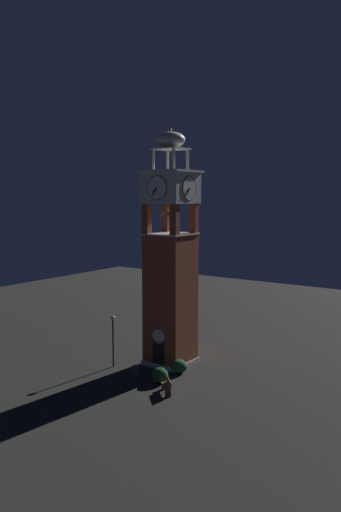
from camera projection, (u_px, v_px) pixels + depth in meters
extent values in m
plane|color=#2A2925|center=(170.00, 363.00, 41.04)|extent=(80.00, 80.00, 0.00)
cube|color=brown|center=(170.00, 300.00, 40.43)|extent=(3.18, 3.18, 10.31)
cube|color=beige|center=(170.00, 361.00, 41.02)|extent=(3.38, 3.38, 0.35)
cube|color=black|center=(159.00, 354.00, 39.60)|extent=(1.10, 0.04, 2.20)
cylinder|color=beige|center=(158.00, 337.00, 39.43)|extent=(1.10, 0.04, 1.10)
cube|color=brown|center=(147.00, 219.00, 39.36)|extent=(0.56, 0.56, 2.41)
cube|color=brown|center=(175.00, 220.00, 37.86)|extent=(0.56, 0.56, 2.41)
cube|color=brown|center=(167.00, 218.00, 41.49)|extent=(0.56, 0.56, 2.41)
cube|color=brown|center=(194.00, 219.00, 39.99)|extent=(0.56, 0.56, 2.41)
cube|color=beige|center=(170.00, 234.00, 39.81)|extent=(3.34, 3.34, 0.12)
cone|color=brown|center=(179.00, 215.00, 39.27)|extent=(0.53, 0.53, 0.39)
cone|color=brown|center=(178.00, 214.00, 39.99)|extent=(0.58, 0.58, 0.42)
cone|color=brown|center=(171.00, 214.00, 40.34)|extent=(0.41, 0.41, 0.41)
cone|color=brown|center=(162.00, 214.00, 39.96)|extent=(0.46, 0.46, 0.47)
cone|color=brown|center=(162.00, 215.00, 39.40)|extent=(0.53, 0.53, 0.43)
cone|color=brown|center=(168.00, 215.00, 38.94)|extent=(0.42, 0.42, 0.43)
cube|color=beige|center=(170.00, 188.00, 39.39)|extent=(3.42, 3.42, 2.36)
cylinder|color=white|center=(157.00, 188.00, 37.99)|extent=(1.79, 0.05, 1.79)
torus|color=black|center=(157.00, 188.00, 37.99)|extent=(1.82, 0.06, 1.82)
cube|color=black|center=(155.00, 190.00, 38.05)|extent=(0.39, 0.03, 0.37)
cube|color=black|center=(154.00, 192.00, 38.09)|extent=(0.48, 0.03, 0.61)
cylinder|color=white|center=(183.00, 188.00, 40.80)|extent=(1.79, 0.05, 1.79)
torus|color=black|center=(183.00, 188.00, 40.80)|extent=(1.82, 0.06, 1.82)
cube|color=black|center=(182.00, 190.00, 40.96)|extent=(0.39, 0.03, 0.37)
cube|color=black|center=(181.00, 192.00, 41.00)|extent=(0.48, 0.03, 0.61)
cylinder|color=white|center=(153.00, 188.00, 40.38)|extent=(0.05, 1.79, 1.79)
torus|color=black|center=(153.00, 188.00, 40.38)|extent=(0.06, 1.82, 1.82)
cube|color=black|center=(151.00, 190.00, 40.30)|extent=(0.03, 0.39, 0.37)
cube|color=black|center=(150.00, 192.00, 40.27)|extent=(0.03, 0.48, 0.61)
cylinder|color=white|center=(189.00, 188.00, 38.40)|extent=(0.05, 1.79, 1.79)
torus|color=black|center=(189.00, 188.00, 38.40)|extent=(0.06, 1.82, 1.82)
cube|color=black|center=(189.00, 190.00, 38.25)|extent=(0.03, 0.39, 0.37)
cube|color=black|center=(188.00, 192.00, 38.22)|extent=(0.03, 0.48, 0.61)
cube|color=beige|center=(170.00, 171.00, 39.24)|extent=(3.78, 3.78, 0.16)
cylinder|color=beige|center=(153.00, 160.00, 38.91)|extent=(0.22, 0.22, 1.57)
cylinder|color=beige|center=(174.00, 159.00, 37.84)|extent=(0.22, 0.22, 1.57)
cylinder|color=beige|center=(168.00, 161.00, 40.44)|extent=(0.22, 0.22, 1.57)
cylinder|color=beige|center=(188.00, 160.00, 39.36)|extent=(0.22, 0.22, 1.57)
cube|color=beige|center=(170.00, 149.00, 39.04)|extent=(2.32, 2.32, 0.12)
ellipsoid|color=beige|center=(170.00, 140.00, 38.96)|extent=(2.24, 2.24, 1.23)
sphere|color=#B79338|center=(170.00, 130.00, 38.87)|extent=(0.24, 0.24, 0.24)
cube|color=brown|center=(166.00, 386.00, 34.81)|extent=(1.45, 1.44, 0.06)
cube|color=brown|center=(169.00, 382.00, 34.81)|extent=(1.17, 1.16, 0.44)
cube|color=#2D2D33|center=(168.00, 394.00, 34.14)|extent=(0.34, 0.34, 0.42)
cube|color=#2D2D33|center=(164.00, 386.00, 35.55)|extent=(0.34, 0.34, 0.42)
cylinder|color=black|center=(113.00, 344.00, 39.96)|extent=(0.12, 0.12, 3.72)
sphere|color=#F9EFCC|center=(113.00, 318.00, 39.72)|extent=(0.36, 0.36, 0.36)
cylinder|color=#4C4C51|center=(136.00, 371.00, 38.01)|extent=(0.52, 0.52, 0.80)
ellipsoid|color=#234C28|center=(179.00, 366.00, 38.77)|extent=(1.27, 1.27, 1.00)
ellipsoid|color=#234C28|center=(160.00, 375.00, 36.78)|extent=(1.20, 1.20, 1.07)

